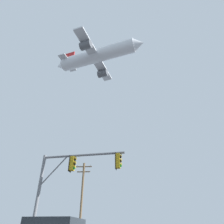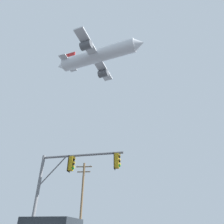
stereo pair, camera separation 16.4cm
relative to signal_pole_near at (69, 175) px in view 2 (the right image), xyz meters
The scene contains 3 objects.
signal_pole_near is the anchor object (origin of this frame).
utility_pole 14.86m from the signal_pole_near, 98.58° to the left, with size 2.20×0.28×9.32m.
airplane 48.45m from the signal_pole_near, 96.96° to the left, with size 26.47×20.45×7.29m.
Camera 2 is at (-0.16, -4.36, 1.22)m, focal length 32.06 mm.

